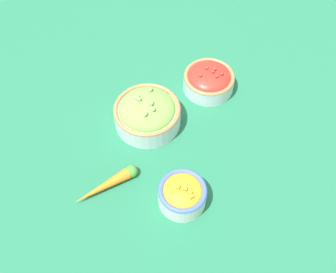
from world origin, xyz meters
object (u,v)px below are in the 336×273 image
(bowl_squash, at_px, (182,194))
(bowl_lettuce, at_px, (147,113))
(bowl_cherry_tomatoes, at_px, (209,79))
(loose_carrot, at_px, (108,184))

(bowl_squash, xyz_separation_m, bowl_lettuce, (-0.02, 0.24, 0.01))
(bowl_squash, bearing_deg, bowl_cherry_tomatoes, 61.38)
(bowl_squash, distance_m, bowl_lettuce, 0.24)
(bowl_squash, xyz_separation_m, loose_carrot, (-0.16, 0.08, -0.02))
(bowl_lettuce, xyz_separation_m, loose_carrot, (-0.13, -0.16, -0.03))
(bowl_squash, bearing_deg, bowl_lettuce, 95.26)
(bowl_squash, relative_size, bowl_cherry_tomatoes, 0.78)
(bowl_cherry_tomatoes, height_order, bowl_lettuce, bowl_lettuce)
(bowl_squash, height_order, bowl_lettuce, bowl_lettuce)
(bowl_squash, distance_m, loose_carrot, 0.18)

